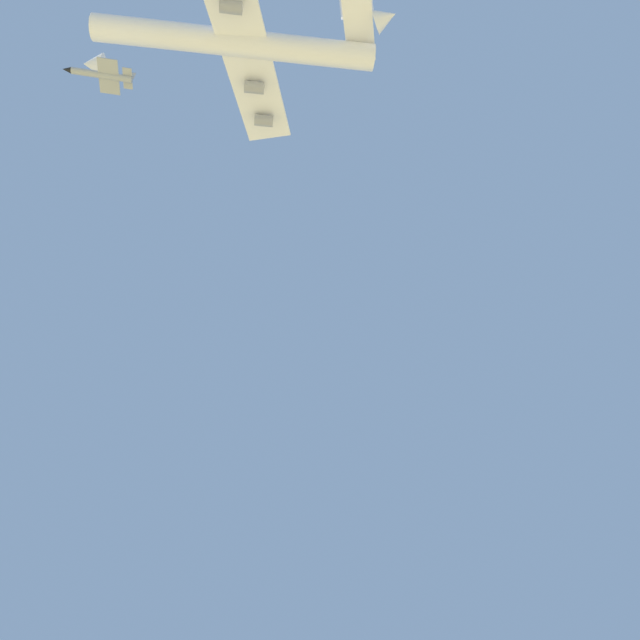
% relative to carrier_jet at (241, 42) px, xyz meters
% --- Properties ---
extents(carrier_jet, '(64.80, 58.92, 23.15)m').
position_rel_carrier_jet_xyz_m(carrier_jet, '(0.00, 0.00, 0.00)').
color(carrier_jet, white).
extents(chase_jet_left_wing, '(10.79, 14.31, 4.00)m').
position_rel_carrier_jet_xyz_m(chase_jet_left_wing, '(19.51, 21.72, -18.42)').
color(chase_jet_left_wing, '#999EA3').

